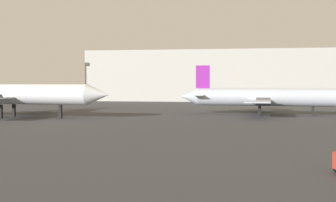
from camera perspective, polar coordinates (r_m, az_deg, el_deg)
The scene contains 3 objects.
airplane_on_taxiway at distance 71.28m, azimuth -19.56°, elevation 0.84°, with size 30.86×25.75×10.57m.
airplane_distant at distance 74.12m, azimuth 12.56°, elevation 0.47°, with size 29.34×21.59×8.29m.
terminal_building at distance 131.54m, azimuth 8.83°, elevation 3.22°, with size 85.53×22.50×14.49m, color #B7B7B2.
Camera 1 is at (0.99, -6.72, 5.43)m, focal length 46.90 mm.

